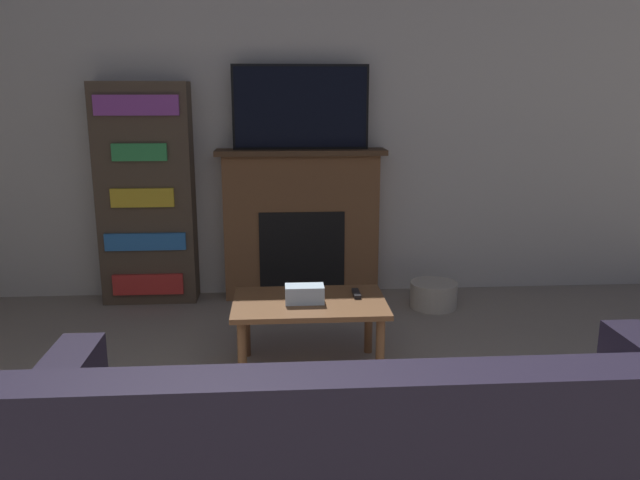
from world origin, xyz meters
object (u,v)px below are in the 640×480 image
object	(u,v)px
tv	(301,107)
storage_basket	(434,295)
coffee_table	(309,310)
bookshelf	(146,195)
fireplace	(301,224)

from	to	relation	value
tv	storage_basket	bearing A→B (deg)	-18.22
tv	storage_basket	size ratio (longest dim) A/B	2.88
coffee_table	bookshelf	xyz separation A→B (m)	(-1.17, 1.35, 0.47)
fireplace	tv	xyz separation A→B (m)	(0.00, -0.02, 0.89)
fireplace	storage_basket	world-z (taller)	fireplace
tv	bookshelf	size ratio (longest dim) A/B	0.61
storage_basket	coffee_table	bearing A→B (deg)	-134.00
fireplace	tv	size ratio (longest dim) A/B	1.27
coffee_table	storage_basket	world-z (taller)	coffee_table
bookshelf	coffee_table	bearing A→B (deg)	-49.16
fireplace	storage_basket	xyz separation A→B (m)	(0.99, -0.35, -0.49)
tv	coffee_table	world-z (taller)	tv
tv	storage_basket	xyz separation A→B (m)	(0.99, -0.33, -1.39)
storage_basket	bookshelf	bearing A→B (deg)	171.52
bookshelf	storage_basket	world-z (taller)	bookshelf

